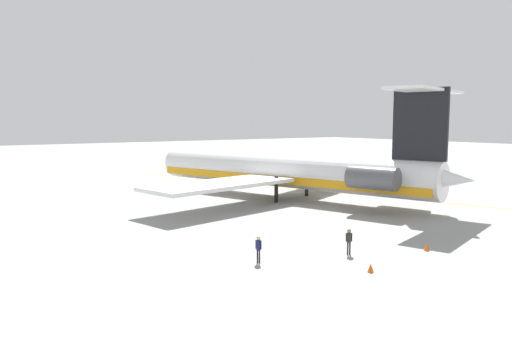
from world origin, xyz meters
name	(u,v)px	position (x,y,z in m)	size (l,w,h in m)	color
ground	(303,191)	(0.00, 0.00, 0.00)	(310.33, 310.33, 0.00)	gray
main_jetliner	(292,171)	(-4.07, 5.21, 3.37)	(41.56, 37.30, 12.37)	white
ground_crew_near_nose	(316,170)	(12.63, -13.69, 1.08)	(0.33, 0.33, 1.70)	black
ground_crew_near_tail	(349,238)	(-25.31, 17.47, 1.16)	(0.29, 0.43, 1.83)	black
ground_crew_portside	(258,246)	(-23.34, 23.68, 1.14)	(0.43, 0.29, 1.80)	black
safety_cone_nose	(371,268)	(-28.85, 19.21, 0.28)	(0.40, 0.40, 0.55)	#EA590F
safety_cone_wingtip	(427,247)	(-27.72, 12.12, 0.28)	(0.40, 0.40, 0.55)	#EA590F
taxiway_centreline	(334,192)	(-2.93, -2.75, 0.00)	(75.95, 0.36, 0.01)	gold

